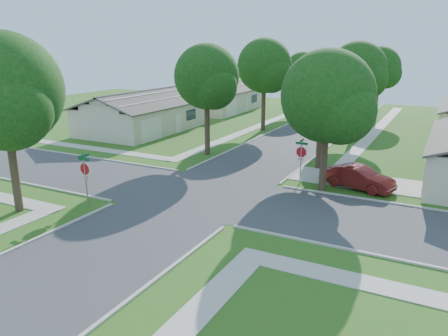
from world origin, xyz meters
TOP-DOWN VIEW (x-y plane):
  - ground at (0.00, 0.00)m, footprint 100.00×100.00m
  - road_ns at (0.00, 0.00)m, footprint 7.00×100.00m
  - sidewalk_ne at (6.10, 26.00)m, footprint 1.20×40.00m
  - sidewalk_nw at (-6.10, 26.00)m, footprint 1.20×40.00m
  - driveway at (7.90, 7.10)m, footprint 8.80×3.60m
  - stop_sign_sw at (-4.70, -4.70)m, footprint 1.05×0.80m
  - stop_sign_ne at (4.70, 4.70)m, footprint 1.05×0.80m
  - tree_e_near at (4.75, 9.01)m, footprint 4.97×4.80m
  - tree_e_mid at (4.76, 21.01)m, footprint 5.59×5.40m
  - tree_e_far at (4.75, 34.01)m, footprint 5.17×5.00m
  - tree_w_near at (-4.64, 9.01)m, footprint 5.38×5.20m
  - tree_w_mid at (-4.64, 21.01)m, footprint 5.80×5.60m
  - tree_w_far at (-4.65, 34.01)m, footprint 4.76×4.60m
  - tree_sw_corner at (-7.44, -6.99)m, footprint 6.21×6.00m
  - tree_ne_corner at (6.36, 4.21)m, footprint 5.80×5.60m
  - house_nw_near at (-15.99, 15.00)m, footprint 8.42×13.60m
  - house_nw_far at (-15.99, 32.00)m, footprint 8.42×13.60m
  - car_driveway at (8.26, 5.50)m, footprint 4.67×2.68m
  - car_curb_east at (1.20, 31.89)m, footprint 1.97×4.74m
  - car_curb_west at (-3.20, 42.35)m, footprint 1.92×4.10m

SIDE VIEW (x-z plane):
  - ground at x=0.00m, z-range 0.00..0.00m
  - road_ns at x=0.00m, z-range -0.01..0.01m
  - sidewalk_ne at x=6.10m, z-range 0.00..0.04m
  - sidewalk_nw at x=-6.10m, z-range 0.00..0.04m
  - driveway at x=7.90m, z-range 0.00..0.05m
  - car_curb_west at x=-3.20m, z-range 0.00..1.16m
  - car_driveway at x=8.26m, z-range 0.00..1.46m
  - car_curb_east at x=1.20m, z-range 0.00..1.61m
  - house_nw_near at x=-15.99m, z-range -0.60..3.63m
  - house_nw_far at x=-15.99m, z-range -0.60..3.63m
  - stop_sign_sw at x=-4.70m, z-range 0.54..3.52m
  - stop_sign_ne at x=4.70m, z-range 0.54..3.52m
  - tree_w_far at x=-4.65m, z-range 1.49..9.52m
  - tree_ne_corner at x=6.36m, z-range 1.26..9.92m
  - tree_e_near at x=4.75m, z-range 1.50..9.78m
  - tree_e_far at x=4.75m, z-range 1.62..10.34m
  - tree_w_near at x=-4.64m, z-range 1.63..10.60m
  - tree_e_mid at x=4.76m, z-range 1.64..10.86m
  - tree_sw_corner at x=-7.44m, z-range 1.49..11.04m
  - tree_w_mid at x=-4.64m, z-range 1.71..11.27m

